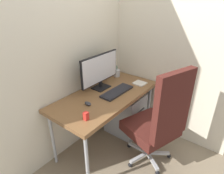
# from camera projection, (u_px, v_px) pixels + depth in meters

# --- Properties ---
(ground_plane) EXTENTS (8.00, 8.00, 0.00)m
(ground_plane) POSITION_uv_depth(u_px,v_px,m) (107.00, 142.00, 2.54)
(ground_plane) COLOR gray
(wall_back) EXTENTS (2.83, 0.04, 2.80)m
(wall_back) POSITION_uv_depth(u_px,v_px,m) (81.00, 32.00, 2.12)
(wall_back) COLOR beige
(wall_back) RESTS_ON ground_plane
(wall_side_right) EXTENTS (0.04, 2.12, 2.80)m
(wall_side_right) POSITION_uv_depth(u_px,v_px,m) (156.00, 29.00, 2.31)
(wall_side_right) COLOR beige
(wall_side_right) RESTS_ON ground_plane
(desk) EXTENTS (1.36, 0.65, 0.73)m
(desk) POSITION_uv_depth(u_px,v_px,m) (106.00, 98.00, 2.24)
(desk) COLOR brown
(desk) RESTS_ON ground_plane
(office_chair) EXTENTS (0.63, 0.65, 1.19)m
(office_chair) POSITION_uv_depth(u_px,v_px,m) (159.00, 121.00, 1.97)
(office_chair) COLOR black
(office_chair) RESTS_ON ground_plane
(filing_cabinet) EXTENTS (0.40, 0.46, 0.58)m
(filing_cabinet) POSITION_uv_depth(u_px,v_px,m) (125.00, 113.00, 2.65)
(filing_cabinet) COLOR #9EA0A5
(filing_cabinet) RESTS_ON ground_plane
(monitor) EXTENTS (0.61, 0.16, 0.42)m
(monitor) POSITION_uv_depth(u_px,v_px,m) (100.00, 70.00, 2.27)
(monitor) COLOR black
(monitor) RESTS_ON desk
(keyboard) EXTENTS (0.45, 0.17, 0.03)m
(keyboard) POSITION_uv_depth(u_px,v_px,m) (117.00, 91.00, 2.25)
(keyboard) COLOR black
(keyboard) RESTS_ON desk
(mouse) EXTENTS (0.06, 0.09, 0.03)m
(mouse) POSITION_uv_depth(u_px,v_px,m) (88.00, 103.00, 2.00)
(mouse) COLOR #333338
(mouse) RESTS_ON desk
(pen_holder) EXTENTS (0.09, 0.09, 0.17)m
(pen_holder) POSITION_uv_depth(u_px,v_px,m) (117.00, 73.00, 2.68)
(pen_holder) COLOR silver
(pen_holder) RESTS_ON desk
(notebook) EXTENTS (0.15, 0.15, 0.02)m
(notebook) POSITION_uv_depth(u_px,v_px,m) (140.00, 83.00, 2.47)
(notebook) COLOR silver
(notebook) RESTS_ON desk
(desk_clamp_accessory) EXTENTS (0.04, 0.04, 0.08)m
(desk_clamp_accessory) POSITION_uv_depth(u_px,v_px,m) (86.00, 116.00, 1.75)
(desk_clamp_accessory) COLOR red
(desk_clamp_accessory) RESTS_ON desk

